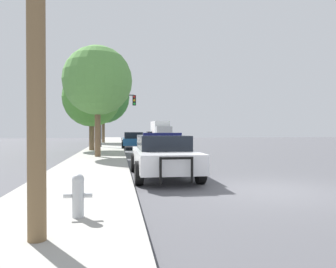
# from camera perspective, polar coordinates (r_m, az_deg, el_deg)

# --- Properties ---
(ground_plane) EXTENTS (110.00, 110.00, 0.00)m
(ground_plane) POSITION_cam_1_polar(r_m,az_deg,el_deg) (9.31, 17.29, -9.39)
(ground_plane) COLOR #4F4F54
(sidewalk_left) EXTENTS (3.00, 110.00, 0.13)m
(sidewalk_left) POSITION_cam_1_polar(r_m,az_deg,el_deg) (8.46, -16.12, -9.97)
(sidewalk_left) COLOR #A3A099
(sidewalk_left) RESTS_ON ground_plane
(police_car) EXTENTS (2.10, 5.11, 1.52)m
(police_car) POSITION_cam_1_polar(r_m,az_deg,el_deg) (11.34, -0.88, -3.59)
(police_car) COLOR white
(police_car) RESTS_ON ground_plane
(fire_hydrant) EXTENTS (0.48, 0.21, 0.75)m
(fire_hydrant) POSITION_cam_1_polar(r_m,az_deg,el_deg) (5.92, -15.40, -10.04)
(fire_hydrant) COLOR #B7BCC1
(fire_hydrant) RESTS_ON sidewalk_left
(traffic_light) EXTENTS (3.15, 0.35, 4.67)m
(traffic_light) POSITION_cam_1_polar(r_m,az_deg,el_deg) (28.98, -9.15, 4.32)
(traffic_light) COLOR #424247
(traffic_light) RESTS_ON sidewalk_left
(car_background_distant) EXTENTS (1.97, 4.60, 1.30)m
(car_background_distant) POSITION_cam_1_polar(r_m,az_deg,el_deg) (53.41, -2.91, -0.20)
(car_background_distant) COLOR maroon
(car_background_distant) RESTS_ON ground_plane
(car_background_midblock) EXTENTS (2.01, 4.65, 1.41)m
(car_background_midblock) POSITION_cam_1_polar(r_m,az_deg,el_deg) (27.87, -6.06, -1.03)
(car_background_midblock) COLOR navy
(car_background_midblock) RESTS_ON ground_plane
(box_truck) EXTENTS (2.66, 7.18, 2.92)m
(box_truck) POSITION_cam_1_polar(r_m,az_deg,el_deg) (50.88, -1.31, 0.72)
(box_truck) COLOR #B7B7BC
(box_truck) RESTS_ON ground_plane
(tree_sidewalk_near) EXTENTS (3.83, 3.83, 6.15)m
(tree_sidewalk_near) POSITION_cam_1_polar(r_m,az_deg,el_deg) (18.80, -12.17, 9.07)
(tree_sidewalk_near) COLOR brown
(tree_sidewalk_near) RESTS_ON sidewalk_left
(tree_sidewalk_mid) EXTENTS (4.18, 4.18, 5.89)m
(tree_sidewalk_mid) POSITION_cam_1_polar(r_m,az_deg,el_deg) (24.45, -13.15, 6.13)
(tree_sidewalk_mid) COLOR brown
(tree_sidewalk_mid) RESTS_ON sidewalk_left
(tree_sidewalk_far) EXTENTS (5.91, 5.91, 8.12)m
(tree_sidewalk_far) POSITION_cam_1_polar(r_m,az_deg,el_deg) (38.18, -11.21, 6.28)
(tree_sidewalk_far) COLOR brown
(tree_sidewalk_far) RESTS_ON sidewalk_left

